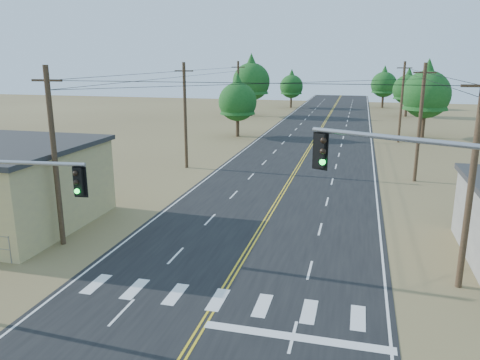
% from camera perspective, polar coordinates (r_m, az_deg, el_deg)
% --- Properties ---
extents(road, '(15.00, 200.00, 0.02)m').
position_cam_1_polar(road, '(41.44, 6.20, 0.11)').
color(road, black).
rests_on(road, ground).
extents(utility_pole_left_near, '(1.80, 0.30, 10.00)m').
position_cam_1_polar(utility_pole_left_near, '(27.53, -21.67, 2.68)').
color(utility_pole_left_near, '#4C3826').
rests_on(utility_pole_left_near, ground).
extents(utility_pole_left_mid, '(1.80, 0.30, 10.00)m').
position_cam_1_polar(utility_pole_left_mid, '(45.04, -6.69, 7.87)').
color(utility_pole_left_mid, '#4C3826').
rests_on(utility_pole_left_mid, ground).
extents(utility_pole_left_far, '(1.80, 0.30, 10.00)m').
position_cam_1_polar(utility_pole_left_far, '(64.02, -0.22, 9.94)').
color(utility_pole_left_far, '#4C3826').
rests_on(utility_pole_left_far, ground).
extents(utility_pole_right_near, '(1.80, 0.30, 10.00)m').
position_cam_1_polar(utility_pole_right_near, '(22.91, 26.41, -0.06)').
color(utility_pole_right_near, '#4C3826').
rests_on(utility_pole_right_near, ground).
extents(utility_pole_right_mid, '(1.80, 0.30, 10.00)m').
position_cam_1_polar(utility_pole_right_mid, '(42.37, 21.09, 6.58)').
color(utility_pole_right_mid, '#4C3826').
rests_on(utility_pole_right_mid, ground).
extents(utility_pole_right_far, '(1.80, 0.30, 10.00)m').
position_cam_1_polar(utility_pole_right_far, '(62.18, 19.11, 9.01)').
color(utility_pole_right_far, '#4C3826').
rests_on(utility_pole_right_far, ground).
extents(signal_mast_right, '(6.68, 3.21, 8.08)m').
position_cam_1_polar(signal_mast_right, '(15.70, 24.75, -4.61)').
color(signal_mast_right, gray).
rests_on(signal_mast_right, ground).
extents(tree_left_near, '(5.12, 5.12, 8.53)m').
position_cam_1_polar(tree_left_near, '(63.36, -0.30, 9.98)').
color(tree_left_near, '#3F2D1E').
rests_on(tree_left_near, ground).
extents(tree_left_mid, '(6.79, 6.79, 11.31)m').
position_cam_1_polar(tree_left_mid, '(87.00, 1.38, 12.35)').
color(tree_left_mid, '#3F2D1E').
rests_on(tree_left_mid, ground).
extents(tree_left_far, '(4.92, 4.92, 8.20)m').
position_cam_1_polar(tree_left_far, '(102.54, 6.30, 11.55)').
color(tree_left_far, '#3F2D1E').
rests_on(tree_left_far, ground).
extents(tree_right_near, '(6.25, 6.25, 10.41)m').
position_cam_1_polar(tree_right_near, '(67.16, 21.80, 10.21)').
color(tree_right_near, '#3F2D1E').
rests_on(tree_right_near, ground).
extents(tree_right_mid, '(5.31, 5.31, 8.85)m').
position_cam_1_polar(tree_right_mid, '(91.30, 19.80, 10.68)').
color(tree_right_mid, '#3F2D1E').
rests_on(tree_right_mid, ground).
extents(tree_right_far, '(5.38, 5.38, 8.96)m').
position_cam_1_polar(tree_right_far, '(106.26, 17.15, 11.36)').
color(tree_right_far, '#3F2D1E').
rests_on(tree_right_far, ground).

